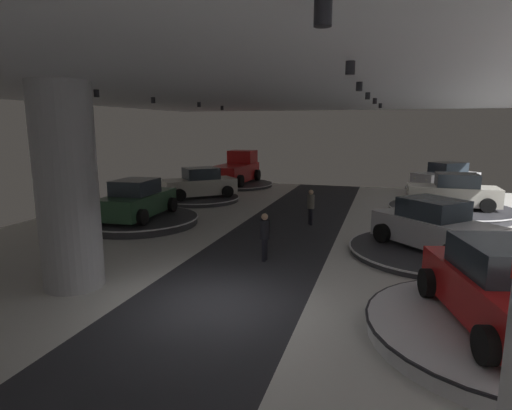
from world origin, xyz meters
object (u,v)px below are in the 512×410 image
Objects in this scene: column_left at (67,188)px; display_car_deep_right at (446,177)px; pickup_truck_deep_left at (236,170)px; visitor_walking_far at (311,205)px; display_car_mid_right at (434,227)px; display_platform_deep_left at (235,184)px; display_platform_near_right at (499,333)px; display_platform_far_right at (451,210)px; display_platform_far_left at (199,198)px; display_car_far_right at (453,192)px; visitor_walking_near at (265,234)px; display_car_far_left at (199,184)px; display_car_near_right at (503,290)px; display_platform_mid_left at (139,220)px; display_car_mid_left at (137,200)px; display_platform_deep_right at (444,191)px; display_platform_mid_right at (433,251)px.

column_left reaches higher than display_car_deep_right.
pickup_truck_deep_left reaches higher than visitor_walking_far.
display_car_mid_right is 18.50m from display_platform_deep_left.
column_left reaches higher than display_platform_near_right.
display_platform_far_right is 13.72m from display_platform_far_left.
display_car_mid_right is at bearing -48.79° from pickup_truck_deep_left.
visitor_walking_far is (-4.79, 3.13, -0.08)m from display_car_mid_right.
visitor_walking_near is at bearing -125.10° from display_car_far_right.
display_car_far_left is (0.02, 0.02, 0.87)m from display_platform_far_left.
pickup_truck_deep_left reaches higher than display_platform_far_right.
pickup_truck_deep_left reaches higher than display_car_far_left.
display_car_far_right is at bearing -25.31° from pickup_truck_deep_left.
display_car_near_right reaches higher than display_platform_mid_left.
display_car_mid_right reaches higher than display_platform_deep_left.
display_platform_mid_left is (-14.28, -13.39, -0.93)m from display_car_deep_right.
display_platform_far_right reaches higher than display_platform_mid_left.
display_car_far_left is 2.70× the size of visitor_walking_near.
display_platform_near_right is at bearing -58.96° from visitor_walking_far.
column_left is 13.68m from display_platform_far_left.
visitor_walking_near is at bearing -25.49° from display_platform_mid_left.
column_left is 23.56m from display_car_deep_right.
display_car_near_right is (10.46, 0.04, -1.62)m from column_left.
display_platform_deep_left is 12.92m from display_car_mid_left.
column_left reaches higher than display_platform_far_right.
display_car_mid_left reaches higher than display_platform_far_right.
display_platform_near_right is at bearing -83.35° from display_car_mid_right.
display_car_far_right is 0.89× the size of display_platform_far_left.
display_platform_deep_left is (-0.20, 6.52, -0.89)m from display_car_far_left.
visitor_walking_far is (0.55, 5.49, 0.00)m from visitor_walking_near.
column_left is 10.77m from display_platform_near_right.
display_car_far_left is 11.76m from visitor_walking_near.
display_car_far_left is (-13.73, -0.26, -0.11)m from display_car_far_right.
display_platform_deep_right is at bearing 86.17° from display_platform_near_right.
visitor_walking_far reaches higher than display_platform_mid_right.
column_left is 23.62m from display_platform_deep_right.
display_platform_far_left is 3.00× the size of visitor_walking_near.
display_car_mid_left reaches higher than display_car_far_left.
display_platform_near_right is at bearing -93.83° from display_platform_deep_right.
display_platform_far_right is (1.56, 7.50, -0.79)m from display_car_mid_right.
display_car_far_right is 0.79× the size of pickup_truck_deep_left.
display_platform_far_left reaches higher than display_platform_mid_right.
display_platform_far_left is at bearing 151.00° from visitor_walking_far.
display_car_far_left is (-2.37, 13.23, -1.73)m from column_left.
display_platform_deep_right is 0.91× the size of display_platform_mid_left.
display_car_far_left is (-12.14, 7.24, 0.03)m from display_car_mid_right.
display_car_deep_right is at bearing 66.00° from visitor_walking_near.
display_car_mid_left is at bearing -90.53° from display_car_far_left.
display_car_deep_right is 0.82× the size of display_platform_mid_left.
display_platform_near_right reaches higher than display_platform_deep_left.
display_platform_deep_right is at bearing 85.80° from display_platform_far_right.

